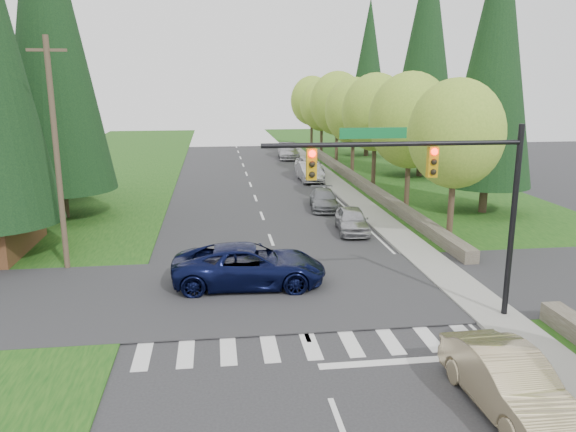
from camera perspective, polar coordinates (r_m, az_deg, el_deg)
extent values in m
plane|color=#28282B|center=(15.52, 4.41, -18.21)|extent=(120.00, 120.00, 0.00)
cube|color=#134312|center=(37.41, 17.74, 0.32)|extent=(14.00, 110.00, 0.06)
cube|color=#134312|center=(35.38, -23.98, -0.95)|extent=(14.00, 110.00, 0.06)
cube|color=#28282B|center=(22.61, 0.22, -7.62)|extent=(120.00, 8.00, 0.10)
cube|color=gray|center=(37.13, 7.88, 0.80)|extent=(1.80, 80.00, 0.13)
cube|color=gray|center=(36.91, 6.61, 0.76)|extent=(0.20, 80.00, 0.13)
cube|color=#4C4438|center=(45.08, 7.31, 3.43)|extent=(0.70, 40.00, 0.70)
cylinder|color=black|center=(20.65, 21.84, -0.78)|extent=(0.20, 0.20, 6.80)
cylinder|color=black|center=(18.43, 10.78, 7.20)|extent=(8.60, 0.16, 0.16)
cube|color=#0C662D|center=(18.24, 8.66, 8.32)|extent=(2.20, 0.04, 0.35)
cube|color=#BF8C0C|center=(18.95, 14.45, 5.35)|extent=(0.32, 0.24, 1.00)
sphere|color=#FF0C05|center=(18.77, 14.67, 6.34)|extent=(0.22, 0.22, 0.22)
cube|color=#BF8C0C|center=(17.85, 2.39, 5.28)|extent=(0.32, 0.24, 1.00)
sphere|color=#FF0C05|center=(17.66, 2.48, 6.34)|extent=(0.22, 0.22, 0.22)
cylinder|color=#473828|center=(25.97, -22.42, 5.52)|extent=(0.24, 0.24, 10.00)
cube|color=#473828|center=(25.80, -23.32, 15.23)|extent=(1.60, 0.10, 0.12)
cylinder|color=#38281C|center=(30.03, 16.29, 1.88)|extent=(0.32, 0.32, 4.76)
ellipsoid|color=olive|center=(29.58, 16.70, 8.02)|extent=(4.80, 4.80, 5.52)
cylinder|color=#38281C|center=(36.46, 12.07, 4.24)|extent=(0.32, 0.32, 4.93)
ellipsoid|color=olive|center=(36.09, 12.33, 9.48)|extent=(5.20, 5.20, 5.98)
cylinder|color=#38281C|center=(42.98, 8.73, 5.82)|extent=(0.32, 0.32, 5.04)
ellipsoid|color=olive|center=(42.67, 8.89, 10.38)|extent=(5.00, 5.00, 5.75)
cylinder|color=#38281C|center=(49.72, 6.59, 6.79)|extent=(0.32, 0.32, 4.82)
ellipsoid|color=olive|center=(49.45, 6.70, 10.55)|extent=(5.00, 5.00, 5.75)
cylinder|color=#38281C|center=(56.50, 4.97, 7.79)|extent=(0.32, 0.32, 5.15)
ellipsoid|color=olive|center=(56.27, 5.05, 11.34)|extent=(5.40, 5.40, 6.21)
cylinder|color=#38281C|center=(63.31, 3.42, 8.23)|extent=(0.32, 0.32, 4.70)
ellipsoid|color=olive|center=(63.10, 3.46, 11.11)|extent=(4.80, 4.80, 5.52)
cylinder|color=#38281C|center=(70.17, 2.41, 8.87)|extent=(0.32, 0.32, 4.98)
ellipsoid|color=olive|center=(69.98, 2.44, 11.63)|extent=(5.20, 5.20, 5.98)
cylinder|color=#38281C|center=(36.78, -21.78, 1.32)|extent=(0.50, 0.50, 2.00)
cone|color=black|center=(36.22, -23.26, 17.46)|extent=(6.46, 6.46, 19.00)
cylinder|color=#38281C|center=(42.99, -22.47, 2.90)|extent=(0.50, 0.50, 2.00)
cone|color=black|center=(42.45, -23.64, 15.33)|extent=(5.78, 5.78, 17.00)
cylinder|color=#38281C|center=(37.65, 19.23, 1.80)|extent=(0.50, 0.50, 2.00)
cone|color=black|center=(37.00, 20.31, 15.26)|extent=(5.44, 5.44, 16.00)
cylinder|color=#38281C|center=(50.69, 13.22, 5.04)|extent=(0.50, 0.50, 2.00)
cone|color=black|center=(50.25, 13.85, 16.15)|extent=(6.12, 6.12, 18.00)
cylinder|color=#38281C|center=(63.59, 7.94, 6.92)|extent=(0.50, 0.50, 2.00)
cone|color=black|center=(63.20, 8.20, 14.42)|extent=(5.10, 5.10, 15.00)
imported|color=tan|center=(15.72, 21.52, -15.45)|extent=(1.83, 4.82, 1.57)
imported|color=#0A0F34|center=(22.95, -3.94, -5.04)|extent=(6.35, 3.19, 1.72)
imported|color=#A4A4A9|center=(31.22, 6.52, -0.41)|extent=(2.02, 4.18, 1.38)
imported|color=slate|center=(36.80, 3.68, 1.68)|extent=(2.21, 4.47, 1.25)
imported|color=#B4B3B8|center=(47.10, 2.21, 4.50)|extent=(1.82, 4.81, 1.57)
imported|color=silver|center=(50.66, 2.16, 5.18)|extent=(2.26, 4.94, 1.64)
imported|color=#B1B1B6|center=(61.24, 0.05, 6.59)|extent=(2.53, 5.51, 1.56)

